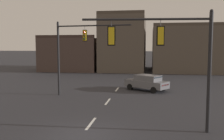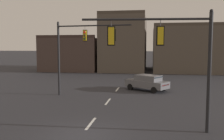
# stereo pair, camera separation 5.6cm
# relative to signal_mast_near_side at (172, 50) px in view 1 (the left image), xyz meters

# --- Properties ---
(ground_plane) EXTENTS (400.00, 400.00, 0.00)m
(ground_plane) POSITION_rel_signal_mast_near_side_xyz_m (-4.52, -1.26, -4.39)
(ground_plane) COLOR #2B2B30
(lane_centreline) EXTENTS (0.16, 26.40, 0.01)m
(lane_centreline) POSITION_rel_signal_mast_near_side_xyz_m (-4.52, 0.74, -4.38)
(lane_centreline) COLOR silver
(lane_centreline) RESTS_ON ground
(signal_mast_near_side) EXTENTS (6.74, 0.76, 6.46)m
(signal_mast_near_side) POSITION_rel_signal_mast_near_side_xyz_m (0.00, 0.00, 0.00)
(signal_mast_near_side) COLOR black
(signal_mast_near_side) RESTS_ON ground
(signal_mast_far_side) EXTENTS (6.89, 0.98, 6.80)m
(signal_mast_far_side) POSITION_rel_signal_mast_near_side_xyz_m (-7.54, 8.65, 0.26)
(signal_mast_far_side) COLOR black
(signal_mast_far_side) RESTS_ON ground
(car_lot_nearside) EXTENTS (4.67, 3.92, 1.61)m
(car_lot_nearside) POSITION_rel_signal_mast_near_side_xyz_m (-1.42, 12.44, -3.53)
(car_lot_nearside) COLOR slate
(car_lot_nearside) RESTS_ON ground
(building_row) EXTENTS (55.49, 13.97, 10.49)m
(building_row) POSITION_rel_signal_mast_near_side_xyz_m (8.06, 34.10, -0.16)
(building_row) COLOR #473833
(building_row) RESTS_ON ground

